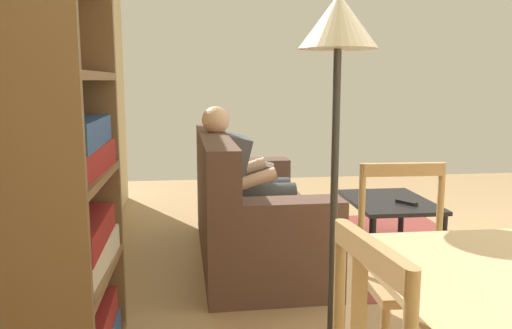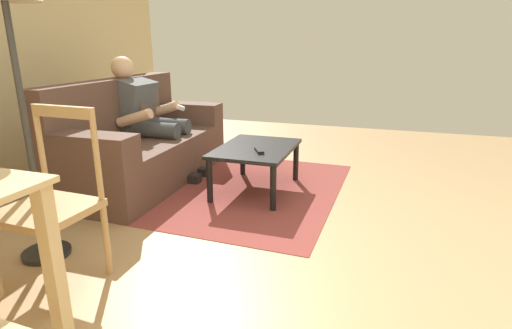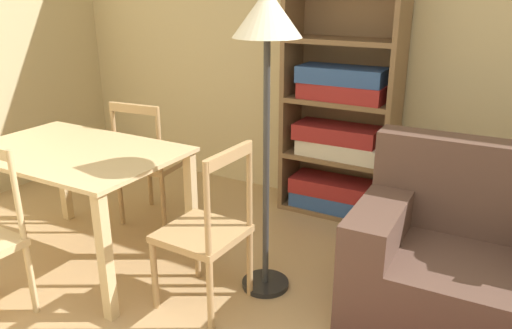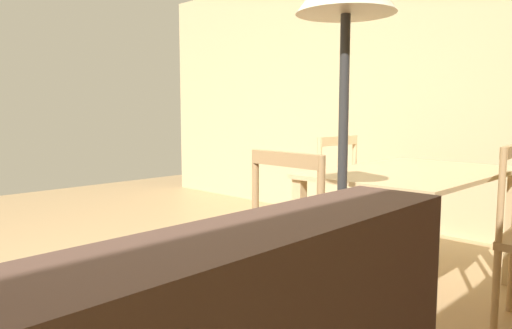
{
  "view_description": "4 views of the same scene",
  "coord_description": "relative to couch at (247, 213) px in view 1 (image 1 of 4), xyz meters",
  "views": [
    {
      "loc": [
        -2.7,
        2.23,
        1.32
      ],
      "look_at": [
        1.03,
        1.79,
        0.71
      ],
      "focal_mm": 36.07,
      "sensor_mm": 36.0,
      "label": 1
    },
    {
      "loc": [
        -2.1,
        -0.34,
        1.25
      ],
      "look_at": [
        1.09,
        0.72,
        0.24
      ],
      "focal_mm": 28.44,
      "sensor_mm": 36.0,
      "label": 2
    },
    {
      "loc": [
        0.83,
        -0.7,
        1.7
      ],
      "look_at": [
        -0.28,
        1.26,
        0.9
      ],
      "focal_mm": 35.09,
      "sensor_mm": 36.0,
      "label": 3
    },
    {
      "loc": [
        1.08,
        2.6,
        1.12
      ],
      "look_at": [
        -0.28,
        1.26,
        0.9
      ],
      "focal_mm": 33.77,
      "sensor_mm": 36.0,
      "label": 4
    }
  ],
  "objects": [
    {
      "name": "dining_chair_facing_couch",
      "position": [
        -1.63,
        -0.58,
        0.11
      ],
      "size": [
        0.44,
        0.44,
        0.94
      ],
      "color": "tan",
      "rests_on": "ground_plane"
    },
    {
      "name": "wall_back",
      "position": [
        -1.03,
        1.2,
        0.96
      ],
      "size": [
        6.33,
        0.12,
        2.6
      ],
      "primitive_type": "cube",
      "color": "#D1BC8C",
      "rests_on": "ground_plane"
    },
    {
      "name": "bookshelf",
      "position": [
        -1.45,
        0.95,
        0.4
      ],
      "size": [
        0.85,
        0.36,
        1.8
      ],
      "color": "brown",
      "rests_on": "ground_plane"
    },
    {
      "name": "tv_remote",
      "position": [
        -0.09,
        -1.21,
        0.07
      ],
      "size": [
        0.17,
        0.13,
        0.02
      ],
      "primitive_type": "cube",
      "rotation": [
        0.0,
        0.0,
        2.09
      ],
      "color": "black",
      "rests_on": "coffee_table"
    },
    {
      "name": "couch",
      "position": [
        0.0,
        0.0,
        0.0
      ],
      "size": [
        1.88,
        0.87,
        0.94
      ],
      "color": "brown",
      "rests_on": "ground_plane"
    },
    {
      "name": "area_rug",
      "position": [
        0.06,
        -1.13,
        -0.34
      ],
      "size": [
        2.03,
        1.44,
        0.01
      ],
      "primitive_type": "cube",
      "rotation": [
        0.0,
        0.0,
        -0.02
      ],
      "color": "brown",
      "rests_on": "ground_plane"
    },
    {
      "name": "person_lounging",
      "position": [
        0.16,
        -0.01,
        0.24
      ],
      "size": [
        0.6,
        0.9,
        1.13
      ],
      "color": "#4C5156",
      "rests_on": "ground_plane"
    },
    {
      "name": "floor_lamp",
      "position": [
        -1.43,
        -0.27,
        1.09
      ],
      "size": [
        0.36,
        0.36,
        1.7
      ],
      "color": "black",
      "rests_on": "ground_plane"
    },
    {
      "name": "coffee_table",
      "position": [
        0.06,
        -1.13,
        0.0
      ],
      "size": [
        0.85,
        0.61,
        0.4
      ],
      "color": "black",
      "rests_on": "ground_plane"
    }
  ]
}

